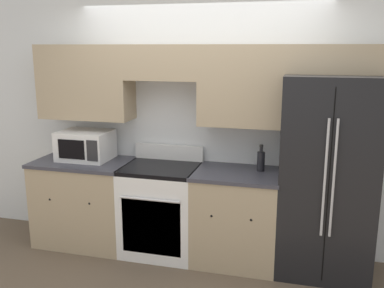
{
  "coord_description": "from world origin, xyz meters",
  "views": [
    {
      "loc": [
        1.04,
        -3.59,
        2.09
      ],
      "look_at": [
        0.0,
        0.31,
        1.17
      ],
      "focal_mm": 40.0,
      "sensor_mm": 36.0,
      "label": 1
    }
  ],
  "objects_px": {
    "oven_range": "(161,209)",
    "refrigerator": "(327,176)",
    "bottle": "(261,161)",
    "microwave": "(86,145)"
  },
  "relations": [
    {
      "from": "bottle",
      "to": "microwave",
      "type": "bearing_deg",
      "value": -178.85
    },
    {
      "from": "oven_range",
      "to": "bottle",
      "type": "xyz_separation_m",
      "value": [
        0.98,
        0.1,
        0.55
      ]
    },
    {
      "from": "microwave",
      "to": "oven_range",
      "type": "bearing_deg",
      "value": -4.52
    },
    {
      "from": "refrigerator",
      "to": "microwave",
      "type": "relative_size",
      "value": 3.49
    },
    {
      "from": "oven_range",
      "to": "refrigerator",
      "type": "relative_size",
      "value": 0.58
    },
    {
      "from": "oven_range",
      "to": "refrigerator",
      "type": "height_order",
      "value": "refrigerator"
    },
    {
      "from": "microwave",
      "to": "bottle",
      "type": "distance_m",
      "value": 1.84
    },
    {
      "from": "oven_range",
      "to": "bottle",
      "type": "bearing_deg",
      "value": 6.08
    },
    {
      "from": "refrigerator",
      "to": "oven_range",
      "type": "bearing_deg",
      "value": -177.87
    },
    {
      "from": "oven_range",
      "to": "microwave",
      "type": "height_order",
      "value": "microwave"
    }
  ]
}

